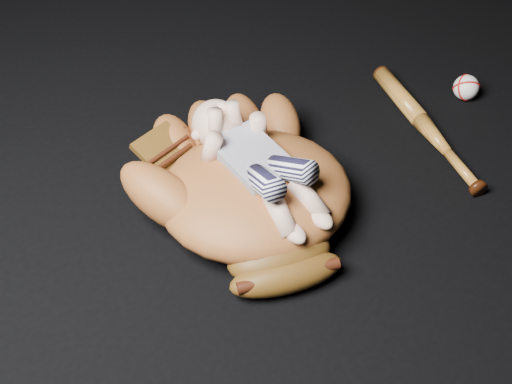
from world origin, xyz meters
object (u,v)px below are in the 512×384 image
at_px(baseball_glove, 255,185).
at_px(baseball, 466,87).
at_px(newborn_baby, 261,163).
at_px(baseball_bat, 426,127).

relative_size(baseball_glove, baseball, 8.74).
height_order(newborn_baby, baseball, newborn_baby).
relative_size(baseball_bat, baseball, 7.25).
height_order(baseball_glove, newborn_baby, newborn_baby).
bearing_deg(baseball_bat, baseball, 26.05).
xyz_separation_m(baseball_glove, newborn_baby, (0.01, -0.00, 0.05)).
relative_size(newborn_baby, baseball_bat, 0.84).
distance_m(baseball_bat, baseball, 0.19).
xyz_separation_m(newborn_baby, baseball_bat, (0.46, 0.09, -0.12)).
distance_m(baseball_glove, baseball, 0.66).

